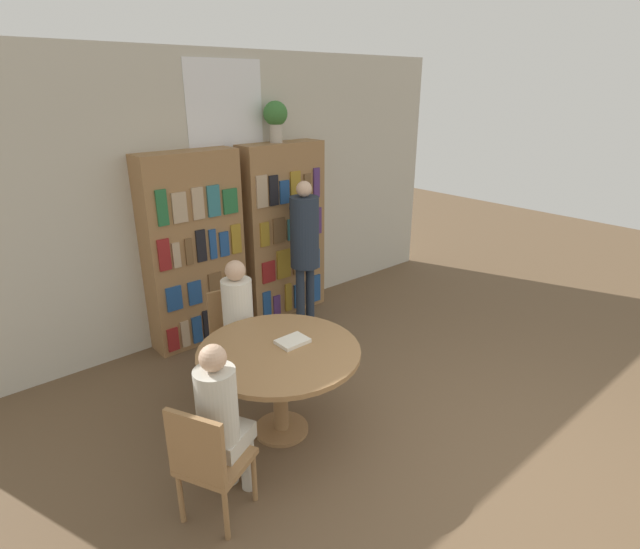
{
  "coord_description": "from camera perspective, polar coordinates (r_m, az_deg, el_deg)",
  "views": [
    {
      "loc": [
        -2.83,
        -1.21,
        2.66
      ],
      "look_at": [
        -0.09,
        1.96,
        1.05
      ],
      "focal_mm": 28.0,
      "sensor_mm": 36.0,
      "label": 1
    }
  ],
  "objects": [
    {
      "name": "open_book_on_table",
      "position": [
        3.95,
        -3.15,
        -7.62
      ],
      "size": [
        0.24,
        0.18,
        0.03
      ],
      "color": "silver",
      "rests_on": "reading_table"
    },
    {
      "name": "reading_table",
      "position": [
        3.93,
        -4.67,
        -10.01
      ],
      "size": [
        1.26,
        1.26,
        0.75
      ],
      "color": "olive",
      "rests_on": "ground_plane"
    },
    {
      "name": "seated_reader_right",
      "position": [
        3.35,
        -11.14,
        -15.59
      ],
      "size": [
        0.4,
        0.37,
        1.21
      ],
      "rotation": [
        0.0,
        0.0,
        -1.12
      ],
      "color": "beige",
      "rests_on": "ground_plane"
    },
    {
      "name": "ground_plane",
      "position": [
        4.07,
        20.93,
        -21.5
      ],
      "size": [
        16.0,
        16.0,
        0.0
      ],
      "primitive_type": "plane",
      "color": "brown"
    },
    {
      "name": "flower_vase",
      "position": [
        5.72,
        -5.11,
        17.51
      ],
      "size": [
        0.27,
        0.27,
        0.44
      ],
      "color": "#B7AD9E",
      "rests_on": "bookshelf_right"
    },
    {
      "name": "bookshelf_left",
      "position": [
        5.39,
        -14.15,
        2.61
      ],
      "size": [
        1.04,
        0.34,
        2.05
      ],
      "color": "olive",
      "rests_on": "ground_plane"
    },
    {
      "name": "seated_reader_left",
      "position": [
        4.55,
        -9.16,
        -4.88
      ],
      "size": [
        0.33,
        0.4,
        1.22
      ],
      "rotation": [
        0.0,
        0.0,
        -3.32
      ],
      "color": "silver",
      "rests_on": "ground_plane"
    },
    {
      "name": "librarian_standing",
      "position": [
        5.53,
        -1.79,
        4.02
      ],
      "size": [
        0.32,
        0.59,
        1.7
      ],
      "color": "#232D3D",
      "rests_on": "ground_plane"
    },
    {
      "name": "wall_back",
      "position": [
        5.69,
        -10.3,
        8.97
      ],
      "size": [
        6.4,
        0.07,
        3.0
      ],
      "color": "beige",
      "rests_on": "ground_plane"
    },
    {
      "name": "chair_left_side",
      "position": [
        4.79,
        -9.82,
        -6.37
      ],
      "size": [
        0.46,
        0.46,
        0.87
      ],
      "rotation": [
        0.0,
        0.0,
        -3.32
      ],
      "color": "olive",
      "rests_on": "ground_plane"
    },
    {
      "name": "bookshelf_right",
      "position": [
        5.96,
        -4.25,
        4.97
      ],
      "size": [
        1.04,
        0.34,
        2.05
      ],
      "color": "olive",
      "rests_on": "ground_plane"
    },
    {
      "name": "chair_near_camera",
      "position": [
        3.36,
        -12.7,
        -19.94
      ],
      "size": [
        0.53,
        0.53,
        0.87
      ],
      "rotation": [
        0.0,
        0.0,
        -1.12
      ],
      "color": "olive",
      "rests_on": "ground_plane"
    }
  ]
}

